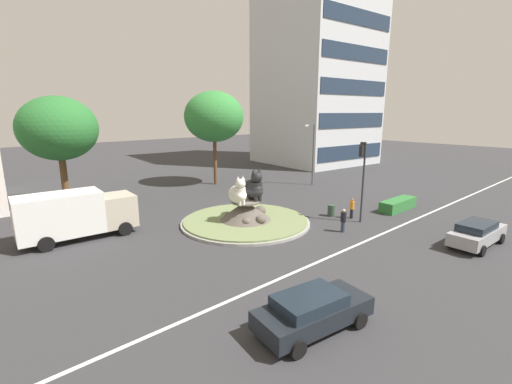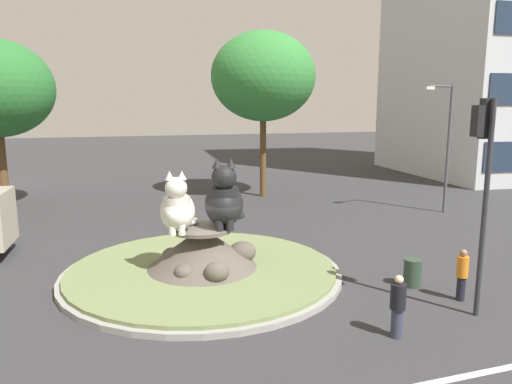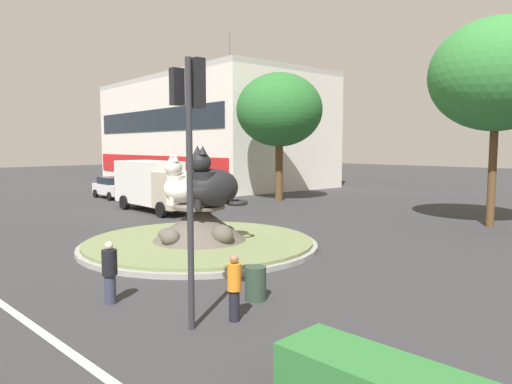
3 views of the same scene
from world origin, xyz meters
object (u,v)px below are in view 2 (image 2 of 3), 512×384
Objects in this scene: traffic_light_mast at (484,161)px; litter_bin at (412,273)px; streetlight_arm at (446,140)px; pedestrian_orange_shirt at (462,274)px; broadleaf_tree_behind_island at (263,77)px; pedestrian_black_shirt at (398,305)px; cat_statue_black at (224,201)px; cat_statue_white at (178,209)px.

traffic_light_mast is 6.58× the size of litter_bin.
streetlight_arm is 12.98m from pedestrian_orange_shirt.
broadleaf_tree_behind_island is 1.50× the size of streetlight_arm.
pedestrian_black_shirt is at bearing 104.16° from traffic_light_mast.
traffic_light_mast is at bearing -82.58° from litter_bin.
broadleaf_tree_behind_island is at bearing 88.51° from litter_bin.
litter_bin is (5.43, -3.04, -2.11)m from cat_statue_black.
broadleaf_tree_behind_island is at bearing -52.66° from streetlight_arm.
traffic_light_mast is at bearing 66.35° from cat_statue_white.
broadleaf_tree_behind_island reaches higher than cat_statue_white.
traffic_light_mast is (7.33, -5.18, 1.86)m from cat_statue_white.
streetlight_arm is at bearing 125.70° from cat_statue_black.
pedestrian_orange_shirt is at bearing -89.14° from broadleaf_tree_behind_island.
traffic_light_mast is at bearing 21.46° from pedestrian_orange_shirt.
streetlight_arm is (7.69, -7.57, -3.54)m from broadleaf_tree_behind_island.
cat_statue_white is at bearing 157.75° from litter_bin.
broadleaf_tree_behind_island is at bearing -134.15° from pedestrian_orange_shirt.
pedestrian_black_shirt reaches higher than litter_bin.
cat_statue_white is at bearing -74.01° from pedestrian_orange_shirt.
litter_bin is at bearing -91.49° from broadleaf_tree_behind_island.
cat_statue_white is 9.17m from traffic_light_mast.
streetlight_arm is at bearing -44.57° from broadleaf_tree_behind_island.
traffic_light_mast is 18.92m from broadleaf_tree_behind_island.
cat_statue_black is 14.77m from streetlight_arm.
streetlight_arm is (15.15, 5.89, 1.53)m from cat_statue_white.
streetlight_arm reaches higher than pedestrian_orange_shirt.
cat_statue_white is 1.30× the size of pedestrian_orange_shirt.
traffic_light_mast is 3.60m from pedestrian_orange_shirt.
pedestrian_black_shirt is at bearing 50.20° from cat_statue_white.
pedestrian_black_shirt reaches higher than pedestrian_orange_shirt.
pedestrian_orange_shirt is (0.27, -17.75, -6.67)m from broadleaf_tree_behind_island.
cat_statue_black is at bearing -113.75° from broadleaf_tree_behind_island.
pedestrian_orange_shirt is at bearing 72.59° from cat_statue_white.
cat_statue_black is 0.36× the size of streetlight_arm.
pedestrian_orange_shirt is (6.12, -4.45, -1.73)m from cat_statue_black.
litter_bin is (-0.30, 2.30, -3.84)m from traffic_light_mast.
broadleaf_tree_behind_island reaches higher than pedestrian_black_shirt.
cat_statue_black is at bearing 129.41° from pedestrian_black_shirt.
cat_statue_white is 0.30× the size of streetlight_arm.
traffic_light_mast is 0.87× the size of streetlight_arm.
broadleaf_tree_behind_island is 6.31× the size of pedestrian_black_shirt.
litter_bin is (7.03, -2.88, -1.98)m from cat_statue_white.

